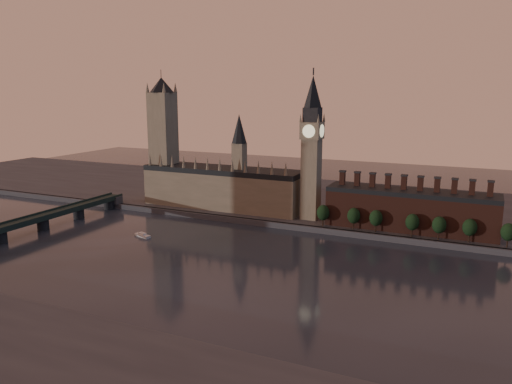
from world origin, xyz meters
TOP-DOWN VIEW (x-y plane):
  - ground at (0.00, 0.00)m, footprint 900.00×900.00m
  - north_bank at (0.00, 178.04)m, footprint 900.00×182.00m
  - palace_of_westminster at (-64.41, 114.91)m, footprint 130.00×30.30m
  - victoria_tower at (-120.00, 115.00)m, footprint 24.00×24.00m
  - big_ben at (10.00, 110.00)m, footprint 15.00×15.00m
  - chimney_block at (80.00, 110.00)m, footprint 110.00×25.00m
  - embankment_tree_0 at (24.56, 93.87)m, footprint 8.60×8.60m
  - embankment_tree_1 at (45.68, 94.34)m, footprint 8.60×8.60m
  - embankment_tree_2 at (60.48, 94.40)m, footprint 8.60×8.60m
  - embankment_tree_3 at (83.64, 93.71)m, footprint 8.60×8.60m
  - embankment_tree_4 at (99.80, 93.70)m, footprint 8.60×8.60m
  - embankment_tree_5 at (117.35, 95.47)m, footprint 8.60×8.60m
  - embankment_tree_6 at (138.51, 93.73)m, footprint 8.60×8.60m
  - westminster_bridge at (-155.00, -2.70)m, footprint 14.00×200.00m
  - river_boat at (-81.18, 32.09)m, footprint 13.89×7.51m

SIDE VIEW (x-z plane):
  - ground at x=0.00m, z-range 0.00..0.00m
  - river_boat at x=-81.18m, z-range -0.31..2.36m
  - north_bank at x=0.00m, z-range 0.00..4.00m
  - westminster_bridge at x=-155.00m, z-range 1.66..13.21m
  - embankment_tree_0 at x=24.56m, z-range 6.03..20.91m
  - embankment_tree_1 at x=45.68m, z-range 6.03..20.91m
  - embankment_tree_2 at x=60.48m, z-range 6.03..20.91m
  - embankment_tree_3 at x=83.64m, z-range 6.03..20.91m
  - embankment_tree_4 at x=99.80m, z-range 6.03..20.91m
  - embankment_tree_5 at x=117.35m, z-range 6.03..20.91m
  - embankment_tree_6 at x=138.51m, z-range 6.03..20.91m
  - chimney_block at x=80.00m, z-range -0.68..36.32m
  - palace_of_westminster at x=-64.41m, z-range -15.37..58.63m
  - big_ben at x=10.00m, z-range 3.33..110.33m
  - victoria_tower at x=-120.00m, z-range 5.09..113.09m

